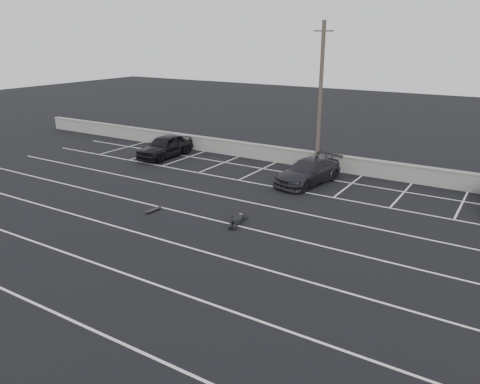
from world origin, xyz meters
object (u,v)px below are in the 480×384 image
Objects in this scene: utility_pole at (320,99)px; person at (238,217)px; skateboard at (153,210)px; car_left at (165,146)px; car_right at (308,171)px.

utility_pole is 3.91× the size of person.
car_left is at bearing 132.67° from skateboard.
car_left reaches higher than skateboard.
utility_pole is at bearing 112.72° from car_right.
car_left is 13.20m from person.
car_left is 11.17m from car_right.
car_left is at bearing 128.27° from person.
car_left is 2.00× the size of person.
utility_pole is at bearing 11.32° from car_left.
car_right is 0.54× the size of utility_pole.
utility_pole is (10.63, 2.18, 3.81)m from car_left.
skateboard is at bearing -108.15° from car_right.
car_left is 0.95× the size of car_right.
car_left reaches higher than car_right.
car_right is 9.51m from skateboard.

